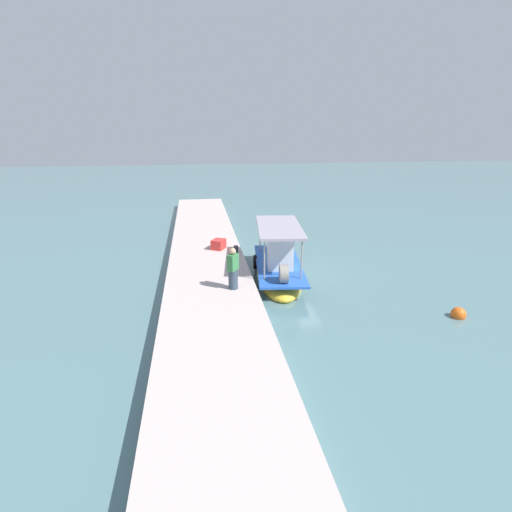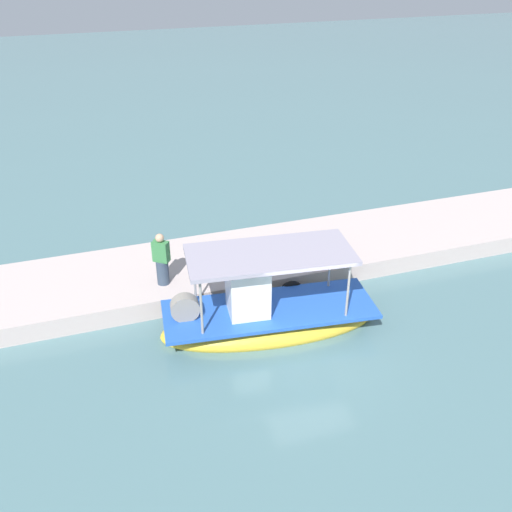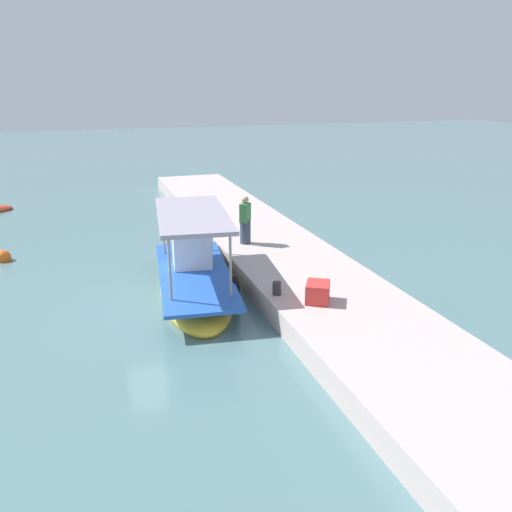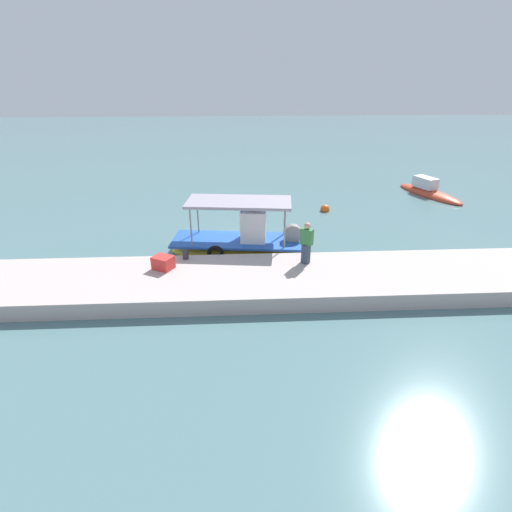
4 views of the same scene
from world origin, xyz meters
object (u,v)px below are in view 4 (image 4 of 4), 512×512
(mooring_bollard, at_px, (186,255))
(marker_buoy, at_px, (325,209))
(main_fishing_boat, at_px, (242,244))
(fisherman_near_bollard, at_px, (306,245))
(cargo_crate, at_px, (163,263))
(moored_boat_near, at_px, (429,192))

(mooring_bollard, bearing_deg, marker_buoy, 45.76)
(main_fishing_boat, height_order, fisherman_near_bollard, main_fishing_boat)
(fisherman_near_bollard, relative_size, marker_buoy, 3.07)
(marker_buoy, bearing_deg, main_fishing_boat, -131.00)
(main_fishing_boat, bearing_deg, marker_buoy, 49.00)
(main_fishing_boat, xyz_separation_m, marker_buoy, (5.11, 5.88, -0.35))
(fisherman_near_bollard, distance_m, cargo_crate, 5.65)
(marker_buoy, height_order, moored_boat_near, moored_boat_near)
(fisherman_near_bollard, relative_size, moored_boat_near, 0.31)
(main_fishing_boat, xyz_separation_m, moored_boat_near, (12.83, 8.89, -0.28))
(main_fishing_boat, distance_m, cargo_crate, 4.09)
(main_fishing_boat, height_order, moored_boat_near, main_fishing_boat)
(mooring_bollard, height_order, cargo_crate, cargo_crate)
(marker_buoy, bearing_deg, cargo_crate, -134.04)
(main_fishing_boat, relative_size, moored_boat_near, 1.19)
(mooring_bollard, distance_m, moored_boat_near, 18.56)
(main_fishing_boat, xyz_separation_m, cargo_crate, (-3.11, -2.62, 0.41))
(cargo_crate, relative_size, marker_buoy, 1.33)
(fisherman_near_bollard, height_order, mooring_bollard, fisherman_near_bollard)
(mooring_bollard, height_order, moored_boat_near, moored_boat_near)
(moored_boat_near, bearing_deg, main_fishing_boat, -145.26)
(main_fishing_boat, height_order, marker_buoy, main_fishing_boat)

